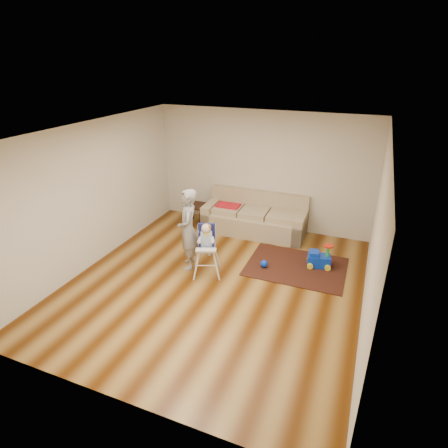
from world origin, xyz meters
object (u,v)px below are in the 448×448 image
at_px(toy_ball, 264,264).
at_px(adult, 188,230).
at_px(ride_on_toy, 320,255).
at_px(side_table, 196,214).
at_px(sofa, 255,214).
at_px(high_chair, 207,250).

height_order(toy_ball, adult, adult).
distance_m(ride_on_toy, toy_ball, 1.08).
relative_size(side_table, ride_on_toy, 1.02).
height_order(side_table, ride_on_toy, ride_on_toy).
bearing_deg(sofa, adult, -110.86).
height_order(ride_on_toy, toy_ball, ride_on_toy).
xyz_separation_m(side_table, ride_on_toy, (3.10, -0.98, 0.01)).
bearing_deg(sofa, high_chair, -98.64).
distance_m(side_table, high_chair, 2.35).
bearing_deg(side_table, adult, -67.98).
bearing_deg(high_chair, toy_ball, 10.48).
xyz_separation_m(ride_on_toy, toy_ball, (-0.97, -0.45, -0.16)).
bearing_deg(high_chair, side_table, 98.88).
relative_size(sofa, adult, 1.48).
xyz_separation_m(high_chair, adult, (-0.43, 0.11, 0.29)).
bearing_deg(side_table, ride_on_toy, -17.47).
relative_size(high_chair, adult, 0.65).
bearing_deg(ride_on_toy, sofa, 137.06).
height_order(ride_on_toy, adult, adult).
xyz_separation_m(ride_on_toy, adult, (-2.33, -0.92, 0.53)).
relative_size(sofa, side_table, 4.83).
distance_m(ride_on_toy, high_chair, 2.18).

